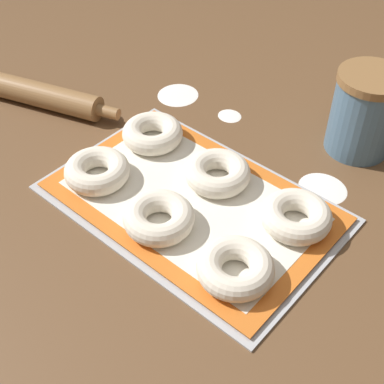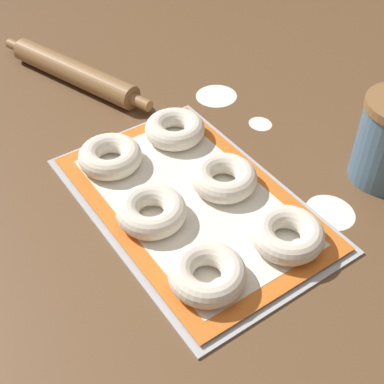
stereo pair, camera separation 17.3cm
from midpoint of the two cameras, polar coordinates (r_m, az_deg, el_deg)
ground_plane at (r=0.97m, az=5.35°, el=-2.44°), size 2.80×2.80×0.00m
baking_tray at (r=0.98m, az=5.02°, el=-1.60°), size 0.53×0.34×0.01m
baking_mat at (r=0.97m, az=5.04°, el=-1.37°), size 0.50×0.32×0.00m
bagel_front_left at (r=1.03m, az=-4.09°, el=3.44°), size 0.12×0.12×0.04m
bagel_front_center at (r=0.92m, az=0.92°, el=-2.52°), size 0.12×0.12×0.04m
bagel_front_right at (r=0.84m, az=7.57°, el=-9.23°), size 0.12×0.12×0.04m
bagel_back_left at (r=1.10m, az=2.64°, el=6.40°), size 0.12×0.12×0.04m
bagel_back_center at (r=0.99m, az=8.39°, el=1.10°), size 0.12×0.12×0.04m
bagel_back_right at (r=0.92m, az=15.52°, el=-4.90°), size 0.12×0.12×0.04m
rolling_pin at (r=1.30m, az=-8.78°, el=12.27°), size 0.45×0.17×0.06m
flour_patch_near at (r=1.26m, az=6.59°, el=9.93°), size 0.09×0.10×0.00m
flour_patch_far at (r=1.02m, az=19.32°, el=-2.43°), size 0.09×0.09×0.00m
flour_patch_side at (r=1.19m, az=11.50°, el=6.88°), size 0.05×0.05×0.00m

